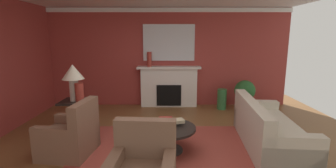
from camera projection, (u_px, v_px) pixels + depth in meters
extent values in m
plane|color=brown|center=(161.00, 149.00, 4.37)|extent=(8.48, 8.48, 0.00)
cube|color=#9E3833|center=(164.00, 57.00, 7.05)|extent=(7.12, 0.12, 2.81)
cube|color=white|center=(163.00, 10.00, 6.71)|extent=(7.12, 0.08, 0.12)
cube|color=#993D33|center=(167.00, 151.00, 4.30)|extent=(3.22, 2.36, 0.01)
cube|color=white|center=(168.00, 87.00, 7.01)|extent=(1.60, 0.25, 1.11)
cube|color=black|center=(168.00, 94.00, 7.03)|extent=(0.70, 0.26, 0.60)
cube|color=white|center=(168.00, 67.00, 6.87)|extent=(1.80, 0.35, 0.06)
cube|color=silver|center=(168.00, 43.00, 6.88)|extent=(1.46, 0.04, 1.02)
cube|color=beige|center=(269.00, 135.00, 4.45)|extent=(1.08, 2.17, 0.45)
cube|color=beige|center=(251.00, 112.00, 4.40)|extent=(0.38, 2.11, 0.40)
cube|color=beige|center=(291.00, 155.00, 3.50)|extent=(0.91, 0.28, 0.62)
cube|color=beige|center=(255.00, 114.00, 5.36)|extent=(0.91, 0.28, 0.62)
cube|color=brown|center=(68.00, 142.00, 4.16)|extent=(0.90, 0.90, 0.44)
cube|color=brown|center=(84.00, 116.00, 4.02)|extent=(0.26, 0.81, 0.51)
cube|color=brown|center=(77.00, 130.00, 4.46)|extent=(0.81, 0.24, 0.60)
cube|color=brown|center=(56.00, 146.00, 3.82)|extent=(0.81, 0.24, 0.60)
cube|color=brown|center=(145.00, 138.00, 3.16)|extent=(0.81, 0.22, 0.51)
cylinder|color=black|center=(167.00, 128.00, 4.22)|extent=(1.00, 1.00, 0.04)
cylinder|color=black|center=(167.00, 140.00, 4.26)|extent=(0.12, 0.12, 0.41)
cylinder|color=black|center=(167.00, 150.00, 4.30)|extent=(0.56, 0.56, 0.03)
cube|color=black|center=(75.00, 101.00, 5.00)|extent=(0.56, 0.56, 0.04)
cube|color=black|center=(76.00, 118.00, 5.07)|extent=(0.10, 0.10, 0.66)
cube|color=black|center=(77.00, 132.00, 5.13)|extent=(0.45, 0.45, 0.04)
cylinder|color=beige|center=(74.00, 90.00, 4.96)|extent=(0.18, 0.18, 0.45)
cone|color=beige|center=(72.00, 72.00, 4.88)|extent=(0.44, 0.44, 0.30)
cylinder|color=#33703D|center=(221.00, 99.00, 6.76)|extent=(0.26, 0.26, 0.57)
cylinder|color=#9E3328|center=(149.00, 59.00, 6.80)|extent=(0.13, 0.13, 0.41)
cylinder|color=#9E3328|center=(79.00, 93.00, 4.84)|extent=(0.17, 0.17, 0.39)
cube|color=tan|center=(167.00, 129.00, 4.07)|extent=(0.28, 0.21, 0.05)
cube|color=tan|center=(176.00, 121.00, 4.30)|extent=(0.29, 0.24, 0.06)
cube|color=maroon|center=(165.00, 118.00, 4.29)|extent=(0.25, 0.16, 0.03)
cylinder|color=#333333|center=(243.00, 105.00, 6.70)|extent=(0.32, 0.32, 0.30)
sphere|color=#28602D|center=(244.00, 90.00, 6.63)|extent=(0.56, 0.56, 0.56)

